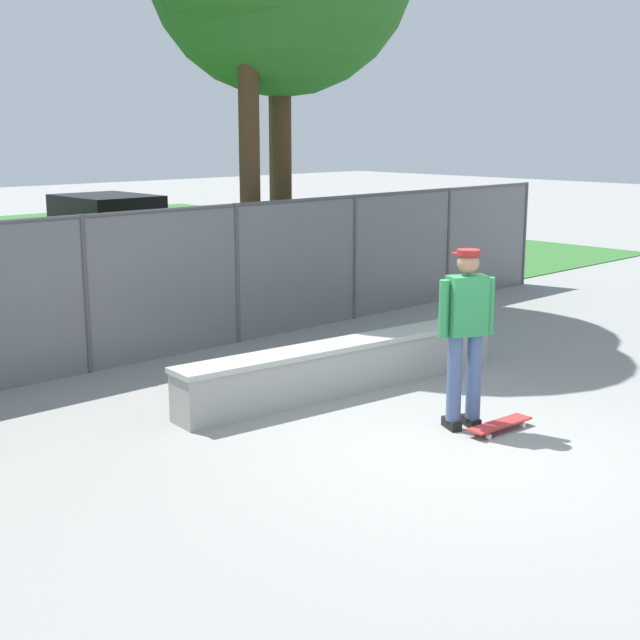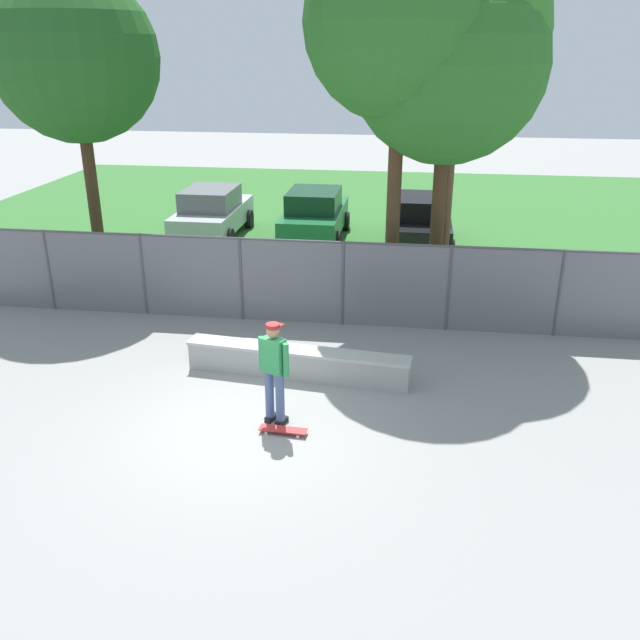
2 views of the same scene
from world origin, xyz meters
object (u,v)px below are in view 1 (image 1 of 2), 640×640
(skateboarder, at_px, (466,330))
(skateboard, at_px, (500,424))
(concrete_ledge, at_px, (345,366))
(car_black, at_px, (105,234))

(skateboarder, bearing_deg, skateboard, -58.79)
(skateboard, bearing_deg, skateboarder, 121.21)
(skateboarder, distance_m, skateboard, 1.03)
(concrete_ledge, height_order, car_black, car_black)
(skateboarder, relative_size, skateboard, 2.27)
(concrete_ledge, relative_size, skateboarder, 2.41)
(concrete_ledge, relative_size, car_black, 1.05)
(skateboarder, xyz_separation_m, car_black, (2.44, 11.20, -0.19))
(skateboard, distance_m, car_black, 11.76)
(concrete_ledge, height_order, skateboard, concrete_ledge)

